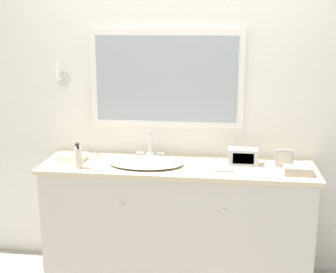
# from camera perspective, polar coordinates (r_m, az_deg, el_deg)

# --- Properties ---
(wall_back) EXTENTS (8.00, 0.18, 2.55)m
(wall_back) POSITION_cam_1_polar(r_m,az_deg,el_deg) (3.43, 1.67, 4.48)
(wall_back) COLOR white
(wall_back) RESTS_ON ground_plane
(vanity_counter) EXTENTS (1.90, 0.53, 0.87)m
(vanity_counter) POSITION_cam_1_polar(r_m,az_deg,el_deg) (3.40, 1.12, -10.48)
(vanity_counter) COLOR beige
(vanity_counter) RESTS_ON ground_plane
(sink_basin) EXTENTS (0.53, 0.39, 0.21)m
(sink_basin) POSITION_cam_1_polar(r_m,az_deg,el_deg) (3.25, -2.74, -3.09)
(sink_basin) COLOR white
(sink_basin) RESTS_ON vanity_counter
(soap_bottle) EXTENTS (0.05, 0.05, 0.18)m
(soap_bottle) POSITION_cam_1_polar(r_m,az_deg,el_deg) (3.21, -10.88, -2.57)
(soap_bottle) COLOR beige
(soap_bottle) RESTS_ON vanity_counter
(appliance_box) EXTENTS (0.20, 0.11, 0.11)m
(appliance_box) POSITION_cam_1_polar(r_m,az_deg,el_deg) (3.28, 9.14, -2.43)
(appliance_box) COLOR #BCBCC1
(appliance_box) RESTS_ON vanity_counter
(picture_frame) EXTENTS (0.12, 0.01, 0.12)m
(picture_frame) POSITION_cam_1_polar(r_m,az_deg,el_deg) (3.28, 13.99, -2.61)
(picture_frame) COLOR #B2B2B7
(picture_frame) RESTS_ON vanity_counter
(hand_towel_near_sink) EXTENTS (0.19, 0.13, 0.05)m
(hand_towel_near_sink) POSITION_cam_1_polar(r_m,az_deg,el_deg) (3.42, -11.62, -2.44)
(hand_towel_near_sink) COLOR white
(hand_towel_near_sink) RESTS_ON vanity_counter
(hand_towel_far_corner) EXTENTS (0.18, 0.11, 0.05)m
(hand_towel_far_corner) POSITION_cam_1_polar(r_m,az_deg,el_deg) (3.14, 15.57, -4.04)
(hand_towel_far_corner) COLOR #B7A899
(hand_towel_far_corner) RESTS_ON vanity_counter
(metal_tray) EXTENTS (0.16, 0.10, 0.01)m
(metal_tray) POSITION_cam_1_polar(r_m,az_deg,el_deg) (3.15, 6.36, -3.97)
(metal_tray) COLOR #ADADB2
(metal_tray) RESTS_ON vanity_counter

